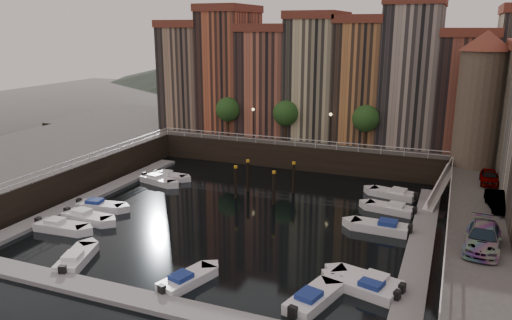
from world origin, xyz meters
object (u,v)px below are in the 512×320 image
at_px(boat_left_0, 60,227).
at_px(car_a, 489,178).
at_px(car_c, 483,239).
at_px(corner_tower, 481,97).
at_px(car_b, 499,202).
at_px(mooring_pilings, 263,182).
at_px(boat_left_2, 100,206).
at_px(gangway, 441,185).
at_px(boat_left_1, 87,217).

bearing_deg(boat_left_0, car_a, 23.69).
bearing_deg(car_a, car_c, -94.11).
distance_m(corner_tower, car_c, 22.83).
distance_m(corner_tower, car_b, 15.06).
height_order(mooring_pilings, boat_left_2, mooring_pilings).
xyz_separation_m(mooring_pilings, car_a, (21.22, 2.92, 2.00)).
bearing_deg(boat_left_2, mooring_pilings, 27.63).
xyz_separation_m(corner_tower, boat_left_0, (-32.95, -24.29, -9.81)).
distance_m(gangway, boat_left_0, 36.02).
bearing_deg(boat_left_1, car_b, 16.92).
height_order(boat_left_0, car_b, car_b).
bearing_deg(gangway, car_b, -63.08).
xyz_separation_m(gangway, car_b, (4.56, -8.97, 1.77)).
relative_size(gangway, car_c, 1.57).
xyz_separation_m(boat_left_2, car_b, (34.85, 5.33, 3.31)).
bearing_deg(gangway, boat_left_1, -149.76).
bearing_deg(gangway, mooring_pilings, -164.16).
bearing_deg(car_a, gangway, 154.67).
bearing_deg(car_a, mooring_pilings, -172.48).
relative_size(boat_left_2, car_b, 1.18).
distance_m(car_a, car_b, 7.06).
height_order(boat_left_1, boat_left_2, boat_left_1).
xyz_separation_m(boat_left_0, boat_left_2, (-0.24, 5.49, -0.01)).
height_order(gangway, car_b, car_b).
bearing_deg(corner_tower, boat_left_0, -143.60).
bearing_deg(car_b, car_c, -108.91).
distance_m(gangway, boat_left_1, 34.11).
distance_m(corner_tower, boat_left_0, 42.10).
xyz_separation_m(gangway, car_c, (3.10, -17.40, 1.85)).
relative_size(car_b, car_c, 0.78).
relative_size(gangway, boat_left_0, 1.68).
relative_size(mooring_pilings, car_c, 1.02).
distance_m(boat_left_2, car_b, 35.41).
bearing_deg(boat_left_1, corner_tower, 37.19).
height_order(boat_left_1, car_b, car_b).
distance_m(gangway, boat_left_2, 33.54).
relative_size(boat_left_0, car_a, 1.29).
relative_size(corner_tower, car_b, 3.33).
bearing_deg(corner_tower, boat_left_2, -150.47).
relative_size(boat_left_0, car_b, 1.20).
bearing_deg(car_a, boat_left_2, -160.55).
distance_m(gangway, car_c, 17.77).
xyz_separation_m(car_a, car_b, (0.43, -7.05, 0.03)).
relative_size(mooring_pilings, boat_left_0, 1.08).
distance_m(boat_left_0, car_b, 36.41).
bearing_deg(car_b, car_a, 84.32).
bearing_deg(corner_tower, car_a, -79.15).
height_order(boat_left_0, boat_left_1, boat_left_1).
bearing_deg(boat_left_2, car_c, -13.27).
bearing_deg(boat_left_1, boat_left_0, -99.68).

